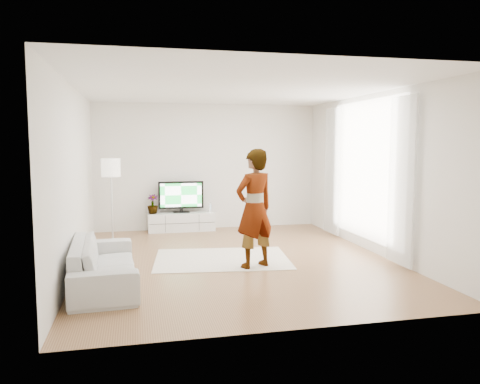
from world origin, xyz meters
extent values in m
plane|color=#9A7245|center=(0.00, 0.00, 0.00)|extent=(6.00, 6.00, 0.00)
plane|color=white|center=(0.00, 0.00, 2.80)|extent=(6.00, 6.00, 0.00)
cube|color=silver|center=(-2.50, 0.00, 1.40)|extent=(0.02, 6.00, 2.80)
cube|color=silver|center=(2.50, 0.00, 1.40)|extent=(0.02, 6.00, 2.80)
cube|color=silver|center=(0.00, 3.00, 1.40)|extent=(5.00, 0.02, 2.80)
cube|color=silver|center=(0.00, -3.00, 1.40)|extent=(5.00, 0.02, 2.80)
cube|color=white|center=(2.48, 0.30, 1.45)|extent=(0.01, 2.60, 2.50)
cube|color=white|center=(2.40, -1.00, 1.35)|extent=(0.04, 0.70, 2.60)
cube|color=white|center=(2.40, 1.60, 1.35)|extent=(0.04, 0.70, 2.60)
cube|color=silver|center=(-0.63, 2.77, 0.20)|extent=(1.45, 0.41, 0.41)
cube|color=black|center=(-0.63, 2.56, 0.20)|extent=(1.41, 0.00, 0.01)
cube|color=black|center=(-0.99, 2.56, 0.20)|extent=(0.01, 0.00, 0.36)
cube|color=black|center=(-0.27, 2.56, 0.20)|extent=(0.01, 0.00, 0.36)
cube|color=black|center=(-0.63, 2.79, 0.42)|extent=(0.35, 0.19, 0.02)
cube|color=black|center=(-0.63, 2.79, 0.46)|extent=(0.07, 0.04, 0.07)
cube|color=black|center=(-0.63, 2.79, 0.80)|extent=(0.99, 0.05, 0.60)
cube|color=green|center=(-0.63, 2.76, 0.80)|extent=(0.90, 0.01, 0.51)
cube|color=white|center=(0.01, 2.77, 0.51)|extent=(0.06, 0.15, 0.20)
cube|color=#4CB2FF|center=(0.01, 2.69, 0.53)|extent=(0.01, 0.00, 0.11)
imported|color=#3F7238|center=(-1.25, 2.77, 0.62)|extent=(0.25, 0.25, 0.41)
cube|color=#F0E3CC|center=(-0.22, 0.09, 0.01)|extent=(2.37, 1.83, 0.01)
imported|color=#334772|center=(0.18, -0.53, 0.93)|extent=(0.79, 0.66, 1.84)
imported|color=#B6B5B1|center=(-2.04, -0.97, 0.31)|extent=(0.95, 2.16, 0.62)
cylinder|color=silver|center=(-2.06, 2.01, 0.01)|extent=(0.28, 0.28, 0.02)
cylinder|color=silver|center=(-2.06, 2.01, 0.65)|extent=(0.04, 0.04, 1.26)
cylinder|color=white|center=(-2.06, 2.01, 1.46)|extent=(0.36, 0.36, 0.35)
camera|label=1|loc=(-1.59, -7.44, 1.93)|focal=35.00mm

